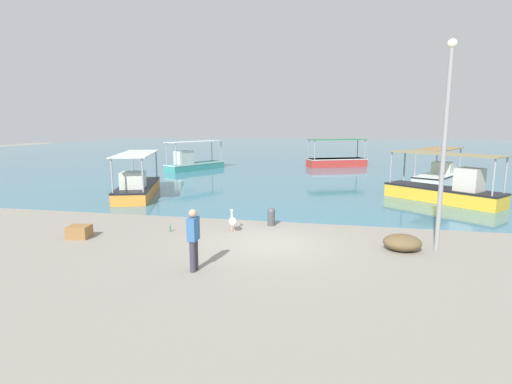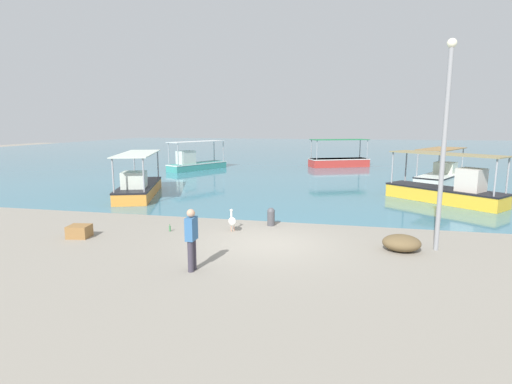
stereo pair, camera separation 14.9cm
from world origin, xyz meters
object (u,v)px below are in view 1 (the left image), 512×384
object	(u,v)px
fisherman_standing	(193,238)
glass_bottle	(170,229)
fishing_boat_far_left	(446,190)
fishing_boat_outer	(137,186)
fishing_boat_near_right	(337,161)
fishing_boat_near_left	(438,176)
mooring_bollard	(271,216)
lamp_post	(445,136)
net_pile	(402,243)
pelican	(233,221)
fishing_boat_center	(193,163)
cargo_crate	(79,232)

from	to	relation	value
fisherman_standing	glass_bottle	world-z (taller)	fisherman_standing
fishing_boat_far_left	glass_bottle	size ratio (longest dim) A/B	19.86
fishing_boat_outer	fishing_boat_near_right	bearing A→B (deg)	59.75
fishing_boat_near_left	mooring_bollard	world-z (taller)	fishing_boat_near_left
fishing_boat_outer	lamp_post	distance (m)	15.55
net_pile	pelican	bearing A→B (deg)	169.02
fishing_boat_center	pelican	distance (m)	20.32
pelican	fishing_boat_far_left	bearing A→B (deg)	39.60
fishing_boat_far_left	fisherman_standing	world-z (taller)	fishing_boat_far_left
fishing_boat_center	mooring_bollard	bearing A→B (deg)	-60.74
mooring_bollard	net_pile	xyz separation A→B (m)	(4.51, -2.22, -0.12)
net_pile	glass_bottle	xyz separation A→B (m)	(-7.99, 0.59, -0.15)
mooring_bollard	glass_bottle	world-z (taller)	mooring_bollard
lamp_post	fishing_boat_near_right	bearing A→B (deg)	97.70
fishing_boat_near_right	fisherman_standing	size ratio (longest dim) A/B	3.33
fishing_boat_center	fishing_boat_near_left	bearing A→B (deg)	-13.82
fishing_boat_near_left	fishing_boat_near_right	bearing A→B (deg)	123.81
fishing_boat_near_right	mooring_bollard	distance (m)	22.74
fishing_boat_center	fishing_boat_outer	size ratio (longest dim) A/B	0.92
fishing_boat_center	mooring_bollard	distance (m)	19.90
fishing_boat_near_right	net_pile	bearing A→B (deg)	-84.83
fishing_boat_outer	pelican	size ratio (longest dim) A/B	7.80
fishing_boat_outer	pelican	world-z (taller)	fishing_boat_outer
lamp_post	cargo_crate	bearing A→B (deg)	-174.51
mooring_bollard	cargo_crate	distance (m)	6.92
lamp_post	cargo_crate	world-z (taller)	lamp_post
fishing_boat_center	cargo_crate	world-z (taller)	fishing_boat_center
pelican	mooring_bollard	distance (m)	1.66
fishing_boat_near_right	fishing_boat_far_left	bearing A→B (deg)	-71.26
fishing_boat_outer	pelican	xyz separation A→B (m)	(6.93, -5.84, -0.19)
fishing_boat_center	glass_bottle	bearing A→B (deg)	-71.78
fishing_boat_near_left	fishing_boat_far_left	size ratio (longest dim) A/B	0.93
net_pile	mooring_bollard	bearing A→B (deg)	153.80
fishing_boat_near_right	fishing_boat_outer	xyz separation A→B (m)	(-10.43, -17.89, 0.03)
fisherman_standing	net_pile	world-z (taller)	fisherman_standing
fishing_boat_center	fisherman_standing	distance (m)	24.10
glass_bottle	lamp_post	bearing A→B (deg)	-1.68
fishing_boat_near_left	glass_bottle	size ratio (longest dim) A/B	18.48
fishing_boat_near_left	fishing_boat_outer	bearing A→B (deg)	-154.68
fishing_boat_center	net_pile	xyz separation A→B (m)	(14.24, -19.58, -0.36)
lamp_post	net_pile	xyz separation A→B (m)	(-1.07, -0.33, -3.27)
mooring_bollard	net_pile	size ratio (longest dim) A/B	0.61
net_pile	fishing_boat_near_right	bearing A→B (deg)	95.17
fishing_boat_near_right	cargo_crate	xyz separation A→B (m)	(-8.48, -25.65, -0.33)
fishing_boat_near_right	net_pile	distance (m)	24.95
fishing_boat_outer	cargo_crate	bearing A→B (deg)	-75.89
fishing_boat_outer	net_pile	world-z (taller)	fishing_boat_outer
fishing_boat_center	pelican	bearing A→B (deg)	-65.32
fishing_boat_near_left	fisherman_standing	xyz separation A→B (m)	(-10.07, -17.98, 0.34)
pelican	lamp_post	distance (m)	7.56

